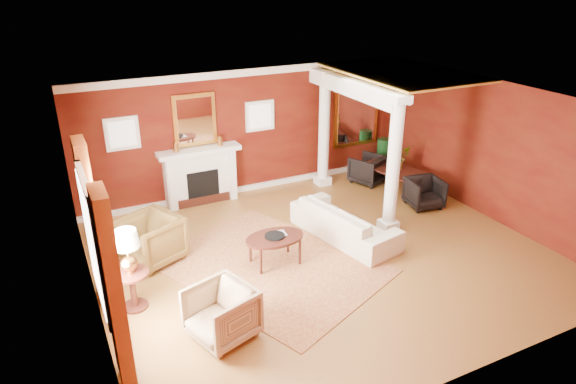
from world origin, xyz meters
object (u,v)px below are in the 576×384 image
coffee_table (275,239)px  side_table (128,258)px  sofa (345,217)px  armchair_stripe (221,311)px  armchair_leopard (150,238)px  dining_table (394,172)px

coffee_table → side_table: 2.59m
sofa → armchair_stripe: size_ratio=2.67×
armchair_leopard → dining_table: (6.01, 0.78, -0.07)m
sofa → coffee_table: 1.68m
side_table → armchair_leopard: bearing=65.9°
sofa → coffee_table: (-1.65, -0.28, 0.04)m
armchair_leopard → coffee_table: 2.24m
sofa → side_table: 4.25m
armchair_stripe → dining_table: size_ratio=0.58×
sofa → armchair_stripe: sofa is taller
dining_table → side_table: bearing=97.6°
sofa → armchair_leopard: size_ratio=2.41×
sofa → armchair_stripe: 3.64m
coffee_table → side_table: bearing=-175.3°
armchair_stripe → coffee_table: bearing=116.3°
armchair_stripe → coffee_table: 2.14m
sofa → side_table: bearing=85.1°
side_table → dining_table: size_ratio=0.91×
armchair_stripe → armchair_leopard: bearing=172.1°
armchair_leopard → coffee_table: (1.98, -1.07, 0.01)m
sofa → armchair_stripe: (-3.19, -1.76, -0.02)m
armchair_stripe → side_table: size_ratio=0.64×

